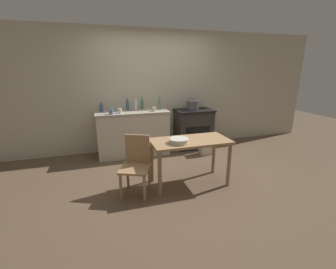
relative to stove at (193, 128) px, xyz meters
name	(u,v)px	position (x,y,z in m)	size (l,w,h in m)	color
ground_plane	(176,176)	(-0.85, -1.28, -0.44)	(14.00, 14.00, 0.00)	brown
wall_back	(153,91)	(-0.85, 0.30, 0.84)	(8.00, 0.07, 2.55)	beige
counter_cabinet	(133,133)	(-1.38, -0.03, 0.02)	(1.46, 0.63, 0.92)	beige
stove	(193,128)	(0.00, 0.00, 0.00)	(0.83, 0.58, 0.88)	#2D2B28
work_table	(190,147)	(-0.73, -1.58, 0.17)	(1.19, 0.58, 0.72)	#A87F56
chair	(136,164)	(-1.57, -1.59, 0.01)	(0.53, 0.53, 0.85)	#A87F56
flour_sack	(206,145)	(0.10, -0.49, -0.25)	(0.28, 0.19, 0.38)	beige
stock_pot	(193,105)	(-0.04, -0.02, 0.54)	(0.27, 0.27, 0.23)	#4C4C51
mixing_bowl_large	(179,140)	(-0.94, -1.66, 0.32)	(0.29, 0.29, 0.07)	silver
bottle_far_left	(136,105)	(-1.28, 0.04, 0.59)	(0.06, 0.06, 0.27)	silver
bottle_left	(142,104)	(-1.12, 0.17, 0.58)	(0.06, 0.06, 0.26)	#517F5B
bottle_mid_left	(127,106)	(-1.45, 0.10, 0.58)	(0.07, 0.07, 0.25)	#3D5675
bottle_center_left	(102,108)	(-1.96, 0.12, 0.55)	(0.08, 0.08, 0.18)	#3D5675
bottle_center	(160,104)	(-0.79, 0.00, 0.59)	(0.06, 0.06, 0.28)	#517F5B
cup_center_right	(154,109)	(-0.96, -0.19, 0.52)	(0.07, 0.07, 0.09)	beige
cup_mid_right	(120,111)	(-1.63, -0.18, 0.53)	(0.07, 0.07, 0.09)	silver
cup_right	(111,112)	(-1.80, -0.25, 0.53)	(0.08, 0.08, 0.10)	#4C6B99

